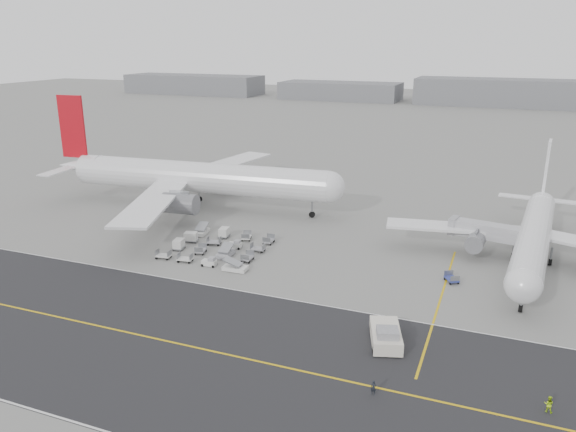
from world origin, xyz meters
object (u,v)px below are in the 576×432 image
at_px(ground_crew_b, 549,404).
at_px(jet_bridge, 496,234).
at_px(airliner_b, 535,234).
at_px(airliner_a, 192,177).
at_px(pushback_tug, 386,335).
at_px(ground_crew_a, 373,388).

bearing_deg(ground_crew_b, jet_bridge, -74.82).
bearing_deg(jet_bridge, airliner_b, 9.00).
bearing_deg(airliner_a, ground_crew_b, -130.12).
height_order(airliner_b, jet_bridge, airliner_b).
bearing_deg(pushback_tug, airliner_a, 123.55).
distance_m(jet_bridge, ground_crew_b, 41.23).
relative_size(ground_crew_a, ground_crew_b, 0.91).
xyz_separation_m(airliner_b, pushback_tug, (-16.34, -33.59, -3.70)).
bearing_deg(pushback_tug, airliner_b, 46.71).
bearing_deg(pushback_tug, ground_crew_a, -101.93).
xyz_separation_m(airliner_a, airliner_b, (66.69, -7.34, -1.76)).
distance_m(ground_crew_a, ground_crew_b, 16.64).
bearing_deg(airliner_b, jet_bridge, -176.48).
bearing_deg(ground_crew_a, ground_crew_b, 12.48).
bearing_deg(jet_bridge, pushback_tug, -97.32).
xyz_separation_m(airliner_b, ground_crew_b, (0.91, -40.45, -3.91)).
bearing_deg(airliner_a, airliner_b, -101.14).
height_order(airliner_a, ground_crew_a, airliner_a).
relative_size(airliner_b, jet_bridge, 3.11).
distance_m(airliner_b, jet_bridge, 5.76).
bearing_deg(ground_crew_b, pushback_tug, -15.80).
distance_m(airliner_a, ground_crew_b, 82.99).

